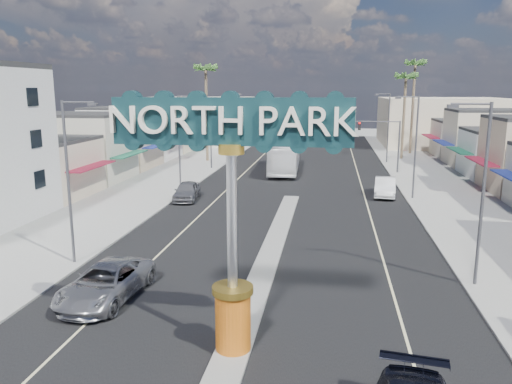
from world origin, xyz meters
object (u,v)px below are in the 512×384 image
(suv_left, at_px, (106,283))
(car_parked_right, at_px, (385,187))
(streetlight_r_far, at_px, (387,124))
(palm_right_far, at_px, (415,69))
(streetlight_l_far, at_px, (229,123))
(streetlight_l_mid, at_px, (181,138))
(city_bus, at_px, (285,156))
(gateway_sign, at_px, (232,196))
(streetlight_r_mid, at_px, (414,142))
(traffic_signal_right, at_px, (383,136))
(palm_left_far, at_px, (206,73))
(streetlight_l_near, at_px, (71,175))
(streetlight_r_near, at_px, (480,186))
(car_parked_left, at_px, (187,191))
(palm_right_mid, at_px, (406,81))
(traffic_signal_left, at_px, (226,134))

(suv_left, height_order, car_parked_right, car_parked_right)
(streetlight_r_far, height_order, palm_right_far, palm_right_far)
(streetlight_l_far, xyz_separation_m, streetlight_r_far, (20.87, 0.00, 0.00))
(streetlight_l_mid, relative_size, city_bus, 0.69)
(gateway_sign, bearing_deg, streetlight_r_mid, 69.58)
(traffic_signal_right, distance_m, streetlight_r_far, 8.14)
(streetlight_r_far, height_order, suv_left, streetlight_r_far)
(city_bus, bearing_deg, palm_left_far, 146.95)
(streetlight_l_near, bearing_deg, city_bus, 75.84)
(streetlight_r_near, height_order, suv_left, streetlight_r_near)
(traffic_signal_right, relative_size, car_parked_left, 1.26)
(streetlight_r_mid, bearing_deg, traffic_signal_right, 95.10)
(gateway_sign, height_order, palm_left_far, palm_left_far)
(gateway_sign, xyz_separation_m, streetlight_l_near, (-10.43, 8.02, -0.86))
(suv_left, height_order, car_parked_left, suv_left)
(gateway_sign, relative_size, streetlight_l_near, 1.02)
(palm_right_mid, bearing_deg, palm_left_far, -167.01)
(car_parked_left, bearing_deg, streetlight_r_far, 47.15)
(traffic_signal_left, xyz_separation_m, streetlight_l_near, (-1.25, -33.99, 0.79))
(gateway_sign, distance_m, palm_right_far, 62.20)
(traffic_signal_right, height_order, streetlight_l_mid, streetlight_l_mid)
(gateway_sign, xyz_separation_m, streetlight_r_near, (10.43, 8.02, -0.86))
(palm_right_mid, bearing_deg, gateway_sign, -103.53)
(palm_left_far, relative_size, palm_right_mid, 1.08)
(streetlight_l_far, bearing_deg, palm_left_far, -142.08)
(car_parked_right, bearing_deg, traffic_signal_left, 149.21)
(streetlight_r_far, bearing_deg, traffic_signal_right, -98.86)
(palm_left_far, bearing_deg, palm_right_mid, 12.99)
(city_bus, bearing_deg, streetlight_l_near, -106.30)
(streetlight_r_far, height_order, palm_left_far, palm_left_far)
(streetlight_l_near, bearing_deg, streetlight_l_far, 90.00)
(gateway_sign, xyz_separation_m, suv_left, (-6.73, 3.80, -5.11))
(streetlight_r_near, height_order, palm_left_far, palm_left_far)
(city_bus, bearing_deg, car_parked_right, -52.40)
(streetlight_l_mid, bearing_deg, traffic_signal_right, 35.50)
(traffic_signal_left, xyz_separation_m, palm_left_far, (-3.82, 6.01, 7.22))
(traffic_signal_left, relative_size, car_parked_right, 1.17)
(palm_left_far, xyz_separation_m, city_bus, (11.00, -6.59, -9.67))
(car_parked_left, distance_m, car_parked_right, 17.84)
(streetlight_l_near, relative_size, streetlight_r_near, 1.00)
(car_parked_left, bearing_deg, streetlight_r_mid, 4.32)
(streetlight_l_far, relative_size, city_bus, 0.69)
(gateway_sign, relative_size, palm_right_far, 0.65)
(streetlight_l_mid, xyz_separation_m, streetlight_l_far, (0.00, 22.00, 0.00))
(car_parked_right, bearing_deg, traffic_signal_right, 91.96)
(streetlight_l_near, distance_m, car_parked_left, 17.29)
(streetlight_l_far, height_order, car_parked_left, streetlight_l_far)
(traffic_signal_right, distance_m, car_parked_left, 25.34)
(car_parked_right, relative_size, city_bus, 0.39)
(traffic_signal_left, bearing_deg, palm_right_mid, 28.42)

